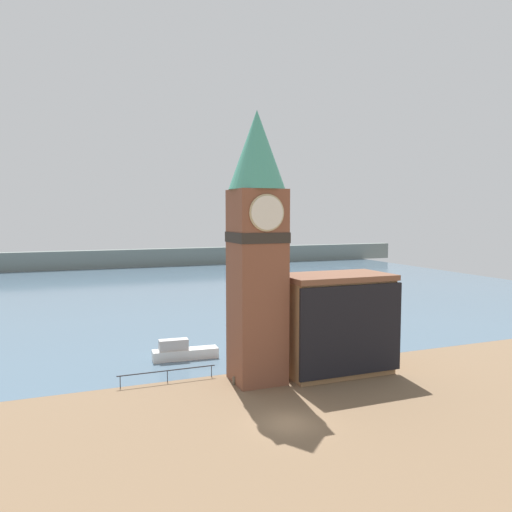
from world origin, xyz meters
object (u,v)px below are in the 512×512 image
(clock_tower, at_px, (257,240))
(mooring_bollard_near, at_px, (234,380))
(boat_near, at_px, (182,352))
(pier_building, at_px, (336,323))

(clock_tower, xyz_separation_m, mooring_bollard_near, (-2.19, -0.18, -12.16))
(clock_tower, bearing_deg, boat_near, 117.21)
(clock_tower, xyz_separation_m, boat_near, (-4.61, 8.97, -11.77))
(pier_building, bearing_deg, boat_near, 142.92)
(boat_near, xyz_separation_m, mooring_bollard_near, (2.42, -9.15, -0.39))
(boat_near, height_order, mooring_bollard_near, boat_near)
(pier_building, distance_m, mooring_bollard_near, 10.83)
(clock_tower, height_order, pier_building, clock_tower)
(boat_near, distance_m, mooring_bollard_near, 9.47)
(clock_tower, relative_size, mooring_bollard_near, 32.90)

